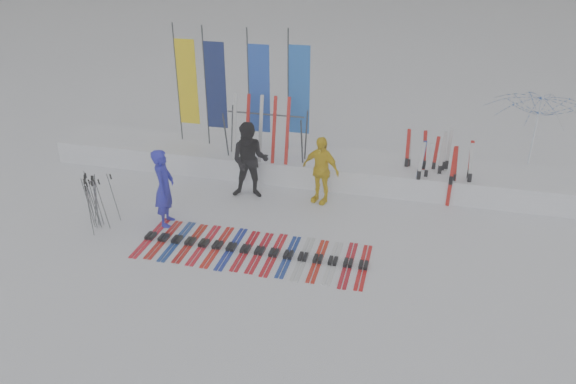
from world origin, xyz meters
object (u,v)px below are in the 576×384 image
(person_blue, at_px, (164,188))
(person_black, at_px, (250,161))
(person_yellow, at_px, (321,170))
(ski_row, at_px, (252,250))
(ski_rack, at_px, (266,129))
(tent_canopy, at_px, (535,140))

(person_blue, relative_size, person_black, 0.94)
(person_yellow, height_order, ski_row, person_yellow)
(person_blue, distance_m, person_black, 2.27)
(ski_row, bearing_deg, person_yellow, 70.67)
(person_blue, relative_size, ski_rack, 0.88)
(person_black, bearing_deg, person_blue, -138.00)
(person_yellow, bearing_deg, tent_canopy, 44.41)
(person_yellow, xyz_separation_m, ski_row, (-0.91, -2.60, -0.80))
(person_blue, xyz_separation_m, ski_row, (2.22, -0.68, -0.86))
(ski_row, bearing_deg, person_black, 108.09)
(person_yellow, distance_m, ski_row, 2.87)
(person_blue, distance_m, person_yellow, 3.68)
(person_black, distance_m, ski_rack, 1.17)
(person_yellow, height_order, tent_canopy, tent_canopy)
(ski_row, relative_size, ski_rack, 2.35)
(ski_row, height_order, ski_rack, ski_rack)
(person_black, height_order, tent_canopy, tent_canopy)
(person_blue, bearing_deg, person_yellow, -69.52)
(person_black, xyz_separation_m, tent_canopy, (6.73, 2.40, 0.27))
(tent_canopy, xyz_separation_m, ski_rack, (-6.64, -1.31, 0.16))
(person_black, distance_m, person_yellow, 1.73)
(person_blue, relative_size, person_yellow, 1.07)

